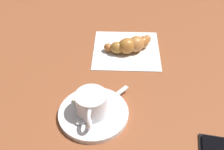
{
  "coord_description": "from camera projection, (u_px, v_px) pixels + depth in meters",
  "views": [
    {
      "loc": [
        0.44,
        0.05,
        0.43
      ],
      "look_at": [
        -0.02,
        0.02,
        0.01
      ],
      "focal_mm": 44.96,
      "sensor_mm": 36.0,
      "label": 1
    }
  ],
  "objects": [
    {
      "name": "ground_plane",
      "position": [
        104.0,
        84.0,
        0.62
      ],
      "size": [
        1.8,
        1.8,
        0.0
      ],
      "primitive_type": "plane",
      "color": "brown"
    },
    {
      "name": "saucer",
      "position": [
        94.0,
        113.0,
        0.55
      ],
      "size": [
        0.14,
        0.14,
        0.01
      ],
      "primitive_type": "cylinder",
      "color": "silver",
      "rests_on": "ground"
    },
    {
      "name": "espresso_cup",
      "position": [
        91.0,
        104.0,
        0.53
      ],
      "size": [
        0.09,
        0.06,
        0.05
      ],
      "color": "silver",
      "rests_on": "saucer"
    },
    {
      "name": "teaspoon",
      "position": [
        95.0,
        110.0,
        0.54
      ],
      "size": [
        0.12,
        0.1,
        0.01
      ],
      "color": "silver",
      "rests_on": "saucer"
    },
    {
      "name": "sugar_packet",
      "position": [
        88.0,
        97.0,
        0.57
      ],
      "size": [
        0.05,
        0.06,
        0.01
      ],
      "primitive_type": "cube",
      "rotation": [
        0.0,
        0.0,
        11.68
      ],
      "color": "beige",
      "rests_on": "saucer"
    },
    {
      "name": "napkin",
      "position": [
        126.0,
        50.0,
        0.71
      ],
      "size": [
        0.17,
        0.17,
        0.0
      ],
      "primitive_type": "cube",
      "rotation": [
        0.0,
        0.0,
        0.04
      ],
      "color": "silver",
      "rests_on": "ground"
    },
    {
      "name": "croissant",
      "position": [
        131.0,
        45.0,
        0.69
      ],
      "size": [
        0.08,
        0.12,
        0.04
      ],
      "color": "#AC652F",
      "rests_on": "napkin"
    }
  ]
}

